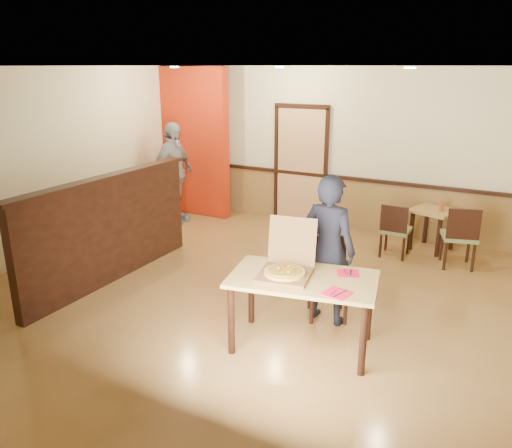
{
  "coord_description": "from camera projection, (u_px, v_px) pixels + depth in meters",
  "views": [
    {
      "loc": [
        2.7,
        -4.86,
        2.81
      ],
      "look_at": [
        0.12,
        0.0,
        1.05
      ],
      "focal_mm": 35.0,
      "sensor_mm": 36.0,
      "label": 1
    }
  ],
  "objects": [
    {
      "name": "floor",
      "position": [
        248.0,
        304.0,
        6.15
      ],
      "size": [
        7.0,
        7.0,
        0.0
      ],
      "primitive_type": "plane",
      "color": "#AB7C42",
      "rests_on": "ground"
    },
    {
      "name": "ceiling",
      "position": [
        246.0,
        66.0,
        5.3
      ],
      "size": [
        7.0,
        7.0,
        0.0
      ],
      "primitive_type": "plane",
      "rotation": [
        3.14,
        0.0,
        0.0
      ],
      "color": "black",
      "rests_on": "wall_back"
    },
    {
      "name": "wall_back",
      "position": [
        345.0,
        150.0,
        8.67
      ],
      "size": [
        7.0,
        0.0,
        7.0
      ],
      "primitive_type": "plane",
      "rotation": [
        1.57,
        0.0,
        0.0
      ],
      "color": "beige",
      "rests_on": "floor"
    },
    {
      "name": "wall_left",
      "position": [
        38.0,
        166.0,
        7.29
      ],
      "size": [
        0.0,
        7.0,
        7.0
      ],
      "primitive_type": "plane",
      "rotation": [
        1.57,
        0.0,
        1.57
      ],
      "color": "beige",
      "rests_on": "floor"
    },
    {
      "name": "wainscot_back",
      "position": [
        341.0,
        203.0,
        8.93
      ],
      "size": [
        7.0,
        0.04,
        0.9
      ],
      "primitive_type": "cube",
      "color": "olive",
      "rests_on": "floor"
    },
    {
      "name": "chair_rail_back",
      "position": [
        342.0,
        178.0,
        8.77
      ],
      "size": [
        7.0,
        0.06,
        0.06
      ],
      "primitive_type": "cube",
      "color": "black",
      "rests_on": "wall_back"
    },
    {
      "name": "back_door",
      "position": [
        301.0,
        166.0,
        9.1
      ],
      "size": [
        0.9,
        0.06,
        2.1
      ],
      "primitive_type": "cube",
      "color": "tan",
      "rests_on": "wall_back"
    },
    {
      "name": "booth_partition",
      "position": [
        109.0,
        228.0,
        6.66
      ],
      "size": [
        0.2,
        3.1,
        1.44
      ],
      "color": "black",
      "rests_on": "floor"
    },
    {
      "name": "red_accent_panel",
      "position": [
        191.0,
        142.0,
        9.55
      ],
      "size": [
        1.6,
        0.2,
        2.78
      ],
      "primitive_type": "cube",
      "color": "#AF250C",
      "rests_on": "floor"
    },
    {
      "name": "spot_a",
      "position": [
        174.0,
        67.0,
        7.85
      ],
      "size": [
        0.14,
        0.14,
        0.02
      ],
      "primitive_type": "cylinder",
      "color": "#FFECB2",
      "rests_on": "ceiling"
    },
    {
      "name": "spot_b",
      "position": [
        280.0,
        67.0,
        7.77
      ],
      "size": [
        0.14,
        0.14,
        0.02
      ],
      "primitive_type": "cylinder",
      "color": "#FFECB2",
      "rests_on": "ceiling"
    },
    {
      "name": "spot_c",
      "position": [
        410.0,
        68.0,
        5.94
      ],
      "size": [
        0.14,
        0.14,
        0.02
      ],
      "primitive_type": "cylinder",
      "color": "#FFECB2",
      "rests_on": "ceiling"
    },
    {
      "name": "main_table",
      "position": [
        303.0,
        287.0,
        5.03
      ],
      "size": [
        1.6,
        1.1,
        0.78
      ],
      "rotation": [
        0.0,
        0.0,
        0.2
      ],
      "color": "tan",
      "rests_on": "floor"
    },
    {
      "name": "diner_chair",
      "position": [
        328.0,
        274.0,
        5.77
      ],
      "size": [
        0.61,
        0.61,
        0.93
      ],
      "rotation": [
        0.0,
        0.0,
        0.45
      ],
      "color": "olive",
      "rests_on": "floor"
    },
    {
      "name": "side_chair_left",
      "position": [
        395.0,
        228.0,
        7.53
      ],
      "size": [
        0.42,
        0.42,
        0.84
      ],
      "rotation": [
        0.0,
        0.0,
        3.14
      ],
      "color": "olive",
      "rests_on": "floor"
    },
    {
      "name": "side_chair_right",
      "position": [
        460.0,
        235.0,
        7.1
      ],
      "size": [
        0.57,
        0.57,
        0.93
      ],
      "rotation": [
        0.0,
        0.0,
        3.43
      ],
      "color": "olive",
      "rests_on": "floor"
    },
    {
      "name": "side_table",
      "position": [
        433.0,
        220.0,
        7.83
      ],
      "size": [
        0.78,
        0.78,
        0.66
      ],
      "rotation": [
        0.0,
        0.0,
        -0.32
      ],
      "color": "tan",
      "rests_on": "floor"
    },
    {
      "name": "diner",
      "position": [
        328.0,
        250.0,
        5.53
      ],
      "size": [
        0.66,
        0.47,
        1.71
      ],
      "primitive_type": "imported",
      "rotation": [
        0.0,
        0.0,
        3.05
      ],
      "color": "black",
      "rests_on": "floor"
    },
    {
      "name": "passerby",
      "position": [
        173.0,
        173.0,
        9.09
      ],
      "size": [
        0.48,
        1.1,
        1.85
      ],
      "primitive_type": "imported",
      "rotation": [
        0.0,
        0.0,
        1.6
      ],
      "color": "gray",
      "rests_on": "floor"
    },
    {
      "name": "pizza_box",
      "position": [
        286.0,
        269.0,
        5.03
      ],
      "size": [
        0.6,
        0.68,
        0.53
      ],
      "rotation": [
        0.0,
        0.0,
        0.18
      ],
      "color": "brown",
      "rests_on": "main_table"
    },
    {
      "name": "pizza",
      "position": [
        285.0,
        272.0,
        4.99
      ],
      "size": [
        0.46,
        0.46,
        0.03
      ],
      "primitive_type": "cylinder",
      "rotation": [
        0.0,
        0.0,
        -0.12
      ],
      "color": "gold",
      "rests_on": "pizza_box"
    },
    {
      "name": "napkin_near",
      "position": [
        337.0,
        293.0,
        4.64
      ],
      "size": [
        0.28,
        0.28,
        0.01
      ],
      "rotation": [
        0.0,
        0.0,
        -0.22
      ],
      "color": "red",
      "rests_on": "main_table"
    },
    {
      "name": "napkin_far",
      "position": [
        348.0,
        273.0,
        5.08
      ],
      "size": [
        0.28,
        0.28,
        0.01
      ],
      "rotation": [
        0.0,
        0.0,
        0.38
      ],
      "color": "red",
      "rests_on": "main_table"
    },
    {
      "name": "condiment",
      "position": [
        441.0,
        206.0,
        7.65
      ],
      "size": [
        0.07,
        0.07,
        0.16
      ],
      "primitive_type": "cylinder",
      "color": "#9C481C",
      "rests_on": "side_table"
    }
  ]
}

